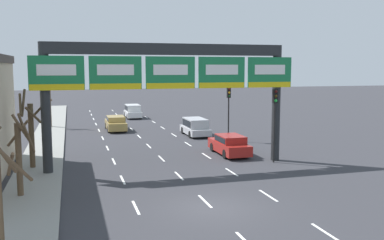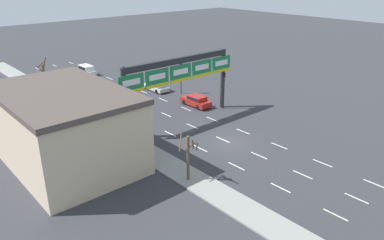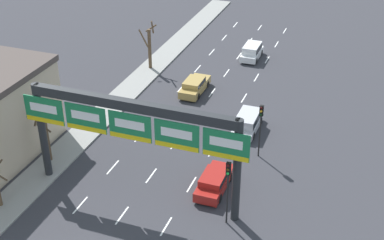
% 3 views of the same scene
% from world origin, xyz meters
% --- Properties ---
extents(ground_plane, '(220.00, 220.00, 0.00)m').
position_xyz_m(ground_plane, '(0.00, 0.00, 0.00)').
color(ground_plane, '#333338').
extents(sidewalk_left, '(2.80, 110.00, 0.15)m').
position_xyz_m(sidewalk_left, '(-8.00, 0.00, 0.07)').
color(sidewalk_left, gray).
rests_on(sidewalk_left, ground_plane).
extents(lane_dashes, '(6.72, 67.00, 0.01)m').
position_xyz_m(lane_dashes, '(-0.00, 13.50, 0.01)').
color(lane_dashes, white).
rests_on(lane_dashes, ground_plane).
extents(sign_gantry, '(16.50, 0.70, 7.80)m').
position_xyz_m(sign_gantry, '(0.00, 8.32, 5.89)').
color(sign_gantry, '#232628').
rests_on(sign_gantry, ground_plane).
extents(building_near, '(9.83, 15.09, 7.11)m').
position_xyz_m(building_near, '(-14.62, 7.36, 3.56)').
color(building_near, '#C6B293').
rests_on(building_near, ground_plane).
extents(suv_white, '(1.82, 4.11, 1.69)m').
position_xyz_m(suv_white, '(1.54, 35.75, 0.94)').
color(suv_white, silver).
rests_on(suv_white, ground_plane).
extents(car_gold, '(1.84, 4.77, 1.47)m').
position_xyz_m(car_gold, '(-1.66, 25.48, 0.79)').
color(car_gold, '#A88947').
rests_on(car_gold, ground_plane).
extents(suv_silver, '(1.89, 4.46, 1.61)m').
position_xyz_m(suv_silver, '(5.16, 20.17, 0.90)').
color(suv_silver, '#B7B7BC').
rests_on(suv_silver, ground_plane).
extents(car_red, '(1.82, 4.56, 1.46)m').
position_xyz_m(car_red, '(5.07, 10.99, 0.78)').
color(car_red, maroon).
rests_on(car_red, ground_plane).
extents(traffic_light_near_gantry, '(0.30, 0.35, 4.91)m').
position_xyz_m(traffic_light_near_gantry, '(6.99, 7.75, 3.49)').
color(traffic_light_near_gantry, black).
rests_on(traffic_light_near_gantry, ground_plane).
extents(traffic_light_mid_block, '(0.30, 0.35, 4.65)m').
position_xyz_m(traffic_light_mid_block, '(7.07, 16.48, 3.32)').
color(traffic_light_mid_block, black).
rests_on(traffic_light_mid_block, ground_plane).
extents(tree_bare_closest, '(1.72, 1.80, 5.46)m').
position_xyz_m(tree_bare_closest, '(-8.13, 29.21, 2.72)').
color(tree_bare_closest, brown).
rests_on(tree_bare_closest, sidewalk_left).
extents(tree_bare_second, '(1.33, 1.34, 4.05)m').
position_xyz_m(tree_bare_second, '(-8.42, 3.95, 2.27)').
color(tree_bare_second, brown).
rests_on(tree_bare_second, sidewalk_left).
extents(tree_bare_third, '(1.60, 1.61, 4.86)m').
position_xyz_m(tree_bare_third, '(-8.41, 10.08, 2.56)').
color(tree_bare_third, brown).
rests_on(tree_bare_third, sidewalk_left).
extents(tree_bare_furthest, '(2.08, 2.08, 4.21)m').
position_xyz_m(tree_bare_furthest, '(-8.34, -2.97, 2.51)').
color(tree_bare_furthest, brown).
rests_on(tree_bare_furthest, sidewalk_left).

